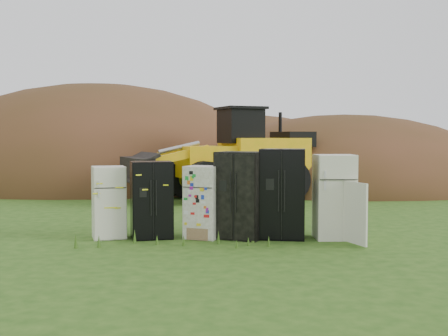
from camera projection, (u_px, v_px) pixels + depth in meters
The scene contains 11 objects.
ground at pixel (225, 238), 12.26m from camera, with size 120.00×120.00×0.00m, color #274C14.
fridge_leftmost at pixel (109, 202), 12.23m from camera, with size 0.69×0.66×1.57m, color silver, non-canonical shape.
fridge_black_side at pixel (152, 200), 12.22m from camera, with size 0.88×0.69×1.68m, color black, non-canonical shape.
fridge_sticker at pixel (203, 202), 12.24m from camera, with size 0.70×0.65×1.58m, color white, non-canonical shape.
fridge_dark_mid at pixel (241, 195), 12.21m from camera, with size 0.96×0.79×1.89m, color black, non-canonical shape.
fridge_black_right at pixel (282, 193), 12.23m from camera, with size 0.97×0.81×1.95m, color black, non-canonical shape.
fridge_open_door at pixel (334, 197), 12.16m from camera, with size 0.83×0.76×1.83m, color silver, non-canonical shape.
wheel_loader at pixel (219, 153), 19.55m from camera, with size 6.74×2.73×3.26m, color #FFB310, non-canonical shape.
dirt_mound_right at pixel (344, 188), 24.27m from camera, with size 13.92×10.21×6.35m, color #443115.
dirt_mound_left at pixel (97, 184), 26.08m from camera, with size 17.26×12.95×9.31m, color #443115.
dirt_mound_back at pixel (213, 177), 30.61m from camera, with size 20.14×13.42×7.03m, color #443115.
Camera 1 is at (0.13, -12.15, 2.21)m, focal length 45.00 mm.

